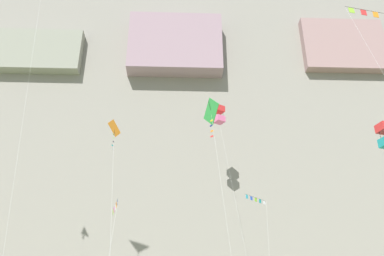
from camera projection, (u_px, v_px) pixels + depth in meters
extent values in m
cube|color=gray|center=(175.00, 97.00, 74.38)|extent=(180.00, 25.81, 79.71)
cube|color=gray|center=(35.00, 53.00, 61.52)|extent=(13.93, 2.76, 6.97)
cube|color=gray|center=(175.00, 46.00, 62.13)|extent=(13.77, 3.22, 9.95)
cube|color=gray|center=(343.00, 46.00, 63.94)|extent=(12.65, 2.02, 9.26)
cube|color=green|center=(211.00, 111.00, 37.72)|extent=(1.26, 2.26, 2.44)
cylinder|color=black|center=(211.00, 111.00, 37.72)|extent=(0.57, 0.59, 1.96)
cube|color=yellow|center=(212.00, 121.00, 37.30)|extent=(0.19, 0.27, 0.15)
cube|color=navy|center=(211.00, 126.00, 37.06)|extent=(0.20, 0.26, 0.15)
cube|color=orange|center=(212.00, 131.00, 36.83)|extent=(0.23, 0.23, 0.15)
cube|color=red|center=(212.00, 136.00, 36.59)|extent=(0.25, 0.21, 0.15)
cylinder|color=silver|center=(226.00, 215.00, 31.63)|extent=(1.51, 3.68, 19.36)
cube|color=orange|center=(114.00, 128.00, 37.10)|extent=(1.01, 1.41, 1.69)
cylinder|color=black|center=(114.00, 128.00, 37.10)|extent=(0.21, 0.13, 1.39)
cube|color=#8CCC33|center=(114.00, 134.00, 36.82)|extent=(0.08, 0.20, 0.10)
cube|color=#8CCC33|center=(114.00, 138.00, 36.66)|extent=(0.06, 0.20, 0.10)
cube|color=black|center=(113.00, 142.00, 36.50)|extent=(0.09, 0.20, 0.10)
cube|color=teal|center=(112.00, 145.00, 36.34)|extent=(0.13, 0.18, 0.10)
cube|color=white|center=(112.00, 149.00, 36.19)|extent=(0.12, 0.18, 0.10)
cylinder|color=silver|center=(111.00, 223.00, 30.78)|extent=(1.72, 5.07, 17.83)
cylinder|color=black|center=(256.00, 198.00, 39.72)|extent=(2.50, 2.35, 0.02)
cube|color=white|center=(264.00, 203.00, 40.50)|extent=(0.27, 0.26, 0.36)
cube|color=teal|center=(260.00, 201.00, 40.06)|extent=(0.26, 0.25, 0.36)
cube|color=#8CCC33|center=(256.00, 200.00, 39.63)|extent=(0.26, 0.24, 0.36)
cube|color=blue|center=(251.00, 198.00, 39.20)|extent=(0.26, 0.25, 0.36)
cube|color=#38B2D1|center=(247.00, 197.00, 38.76)|extent=(0.26, 0.25, 0.36)
cube|color=red|center=(219.00, 110.00, 50.93)|extent=(1.48, 1.48, 0.76)
cube|color=pink|center=(219.00, 120.00, 50.31)|extent=(1.48, 1.48, 0.76)
cylinder|color=black|center=(223.00, 115.00, 50.63)|extent=(0.04, 0.04, 2.04)
cylinder|color=black|center=(215.00, 114.00, 50.60)|extent=(0.04, 0.04, 2.04)
cylinder|color=silver|center=(239.00, 219.00, 42.75)|extent=(2.90, 4.39, 24.49)
cylinder|color=black|center=(115.00, 205.00, 33.70)|extent=(0.90, 3.52, 0.02)
cube|color=navy|center=(117.00, 203.00, 32.36)|extent=(0.12, 0.37, 0.42)
cube|color=orange|center=(116.00, 205.00, 32.98)|extent=(0.15, 0.38, 0.42)
cube|color=white|center=(115.00, 208.00, 33.60)|extent=(0.15, 0.38, 0.42)
cube|color=#CC3399|center=(114.00, 210.00, 34.22)|extent=(0.13, 0.38, 0.42)
cube|color=#8CCC33|center=(113.00, 212.00, 34.85)|extent=(0.15, 0.38, 0.42)
cube|color=red|center=(384.00, 128.00, 27.21)|extent=(1.01, 1.01, 0.57)
cylinder|color=black|center=(380.00, 135.00, 26.96)|extent=(0.03, 0.03, 1.53)
cylinder|color=silver|center=(22.00, 127.00, 30.08)|extent=(2.06, 1.30, 29.93)
cylinder|color=black|center=(375.00, 12.00, 32.50)|extent=(5.17, 1.02, 0.03)
cube|color=#8CCC33|center=(351.00, 10.00, 31.95)|extent=(0.47, 0.17, 0.52)
cube|color=red|center=(364.00, 13.00, 32.16)|extent=(0.47, 0.13, 0.52)
cube|color=orange|center=(376.00, 15.00, 32.37)|extent=(0.47, 0.13, 0.52)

